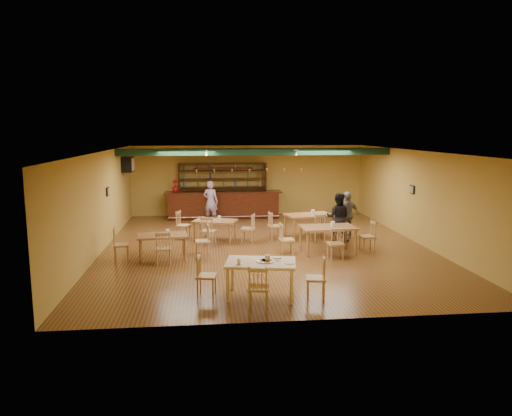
{
  "coord_description": "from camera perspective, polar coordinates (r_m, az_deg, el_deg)",
  "views": [
    {
      "loc": [
        -1.86,
        -14.68,
        3.63
      ],
      "look_at": [
        -0.23,
        0.6,
        1.15
      ],
      "focal_mm": 33.71,
      "sensor_mm": 36.0,
      "label": 1
    }
  ],
  "objects": [
    {
      "name": "parmesan_shaker",
      "position": [
        10.33,
        -2.02,
        -6.38
      ],
      "size": [
        0.09,
        0.09,
        0.11
      ],
      "primitive_type": "cylinder",
      "rotation": [
        0.0,
        0.0,
        -0.18
      ],
      "color": "#EAE5C6",
      "rests_on": "near_table"
    },
    {
      "name": "near_table",
      "position": [
        10.66,
        0.56,
        -8.46
      ],
      "size": [
        1.66,
        1.22,
        0.81
      ],
      "primitive_type": "cube",
      "rotation": [
        0.0,
        0.0,
        -0.18
      ],
      "color": "beige",
      "rests_on": "ground"
    },
    {
      "name": "track_rail_left",
      "position": [
        18.1,
        -5.93,
        6.94
      ],
      "size": [
        0.05,
        2.5,
        0.05
      ],
      "primitive_type": "cube",
      "color": "silver",
      "rests_on": "ceiling"
    },
    {
      "name": "ac_unit",
      "position": [
        19.15,
        -14.95,
        5.03
      ],
      "size": [
        0.34,
        0.7,
        0.48
      ],
      "primitive_type": "cube",
      "color": "silver",
      "rests_on": "wall_left"
    },
    {
      "name": "pizza_tray",
      "position": [
        10.55,
        1.15,
        -6.3
      ],
      "size": [
        0.48,
        0.48,
        0.01
      ],
      "primitive_type": "cylinder",
      "rotation": [
        0.0,
        0.0,
        -0.23
      ],
      "color": "silver",
      "rests_on": "near_table"
    },
    {
      "name": "patron_right_b",
      "position": [
        16.7,
        10.8,
        -0.79
      ],
      "size": [
        1.0,
        0.67,
        1.58
      ],
      "primitive_type": "imported",
      "rotation": [
        0.0,
        0.0,
        3.47
      ],
      "color": "gray",
      "rests_on": "ground"
    },
    {
      "name": "poinsettia",
      "position": [
        20.0,
        -9.56,
        2.56
      ],
      "size": [
        0.35,
        0.35,
        0.48
      ],
      "primitive_type": "imported",
      "rotation": [
        0.0,
        0.0,
        0.35
      ],
      "color": "#AC0F15",
      "rests_on": "bar_counter"
    },
    {
      "name": "picture_right",
      "position": [
        16.76,
        18.03,
        2.1
      ],
      "size": [
        0.04,
        0.34,
        0.28
      ],
      "primitive_type": "cube",
      "color": "black",
      "rests_on": "wall_right"
    },
    {
      "name": "dining_table_a",
      "position": [
        16.1,
        -4.88,
        -2.65
      ],
      "size": [
        1.57,
        1.24,
        0.69
      ],
      "primitive_type": "cube",
      "rotation": [
        0.0,
        0.0,
        -0.34
      ],
      "color": "#976235",
      "rests_on": "ground"
    },
    {
      "name": "back_bar_hutch",
      "position": [
        20.63,
        -3.96,
        2.22
      ],
      "size": [
        3.75,
        0.4,
        2.28
      ],
      "primitive_type": "cube",
      "color": "#35110A",
      "rests_on": "ground"
    },
    {
      "name": "patron_bar",
      "position": [
        19.21,
        -5.4,
        0.76
      ],
      "size": [
        0.71,
        0.59,
        1.67
      ],
      "primitive_type": "imported",
      "rotation": [
        0.0,
        0.0,
        2.78
      ],
      "color": "purple",
      "rests_on": "ground"
    },
    {
      "name": "patron_right_a",
      "position": [
        16.03,
        9.7,
        -1.1
      ],
      "size": [
        0.96,
        0.87,
        1.62
      ],
      "primitive_type": "imported",
      "rotation": [
        0.0,
        0.0,
        2.74
      ],
      "color": "black",
      "rests_on": "ground"
    },
    {
      "name": "bar_counter",
      "position": [
        20.08,
        -3.88,
        0.37
      ],
      "size": [
        4.84,
        0.85,
        1.13
      ],
      "primitive_type": "cube",
      "color": "#35110A",
      "rests_on": "ground"
    },
    {
      "name": "floor",
      "position": [
        15.24,
        1.11,
        -4.62
      ],
      "size": [
        12.0,
        12.0,
        0.0
      ],
      "primitive_type": "plane",
      "color": "#523117",
      "rests_on": "ground"
    },
    {
      "name": "picture_left",
      "position": [
        16.11,
        -17.18,
        1.87
      ],
      "size": [
        0.04,
        0.34,
        0.28
      ],
      "primitive_type": "cube",
      "color": "black",
      "rests_on": "wall_left"
    },
    {
      "name": "napkin_stack",
      "position": [
        10.79,
        2.43,
        -5.92
      ],
      "size": [
        0.2,
        0.15,
        0.03
      ],
      "primitive_type": "cube",
      "rotation": [
        0.0,
        0.0,
        -0.01
      ],
      "color": "white",
      "rests_on": "near_table"
    },
    {
      "name": "dining_table_b",
      "position": [
        16.68,
        6.27,
        -2.08
      ],
      "size": [
        1.74,
        1.26,
        0.79
      ],
      "primitive_type": "cube",
      "rotation": [
        0.0,
        0.0,
        0.21
      ],
      "color": "#976235",
      "rests_on": "ground"
    },
    {
      "name": "side_plate",
      "position": [
        10.42,
        3.97,
        -6.54
      ],
      "size": [
        0.26,
        0.26,
        0.01
      ],
      "primitive_type": "cylinder",
      "rotation": [
        0.0,
        0.0,
        -0.18
      ],
      "color": "white",
      "rests_on": "near_table"
    },
    {
      "name": "dining_table_c",
      "position": [
        14.06,
        -11.02,
        -4.5
      ],
      "size": [
        1.48,
        0.98,
        0.7
      ],
      "primitive_type": "cube",
      "rotation": [
        0.0,
        0.0,
        0.11
      ],
      "color": "#976235",
      "rests_on": "ground"
    },
    {
      "name": "track_rail_right",
      "position": [
        18.39,
        4.17,
        6.99
      ],
      "size": [
        0.05,
        2.5,
        0.05
      ],
      "primitive_type": "cube",
      "color": "silver",
      "rests_on": "ceiling"
    },
    {
      "name": "pizza_server",
      "position": [
        10.62,
        1.98,
        -6.15
      ],
      "size": [
        0.32,
        0.25,
        0.0
      ],
      "primitive_type": "cube",
      "rotation": [
        0.0,
        0.0,
        -0.57
      ],
      "color": "silver",
      "rests_on": "pizza_tray"
    },
    {
      "name": "ceiling_beam",
      "position": [
        17.6,
        -0.01,
        6.69
      ],
      "size": [
        10.0,
        0.3,
        0.25
      ],
      "primitive_type": "cube",
      "color": "#10301D",
      "rests_on": "ceiling"
    },
    {
      "name": "dining_table_d",
      "position": [
        14.56,
        8.49,
        -3.74
      ],
      "size": [
        1.67,
        1.06,
        0.81
      ],
      "primitive_type": "cube",
      "rotation": [
        0.0,
        0.0,
        0.06
      ],
      "color": "#976235",
      "rests_on": "ground"
    }
  ]
}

